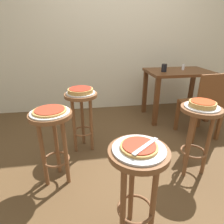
# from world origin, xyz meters

# --- Properties ---
(ground_plane) EXTENTS (6.00, 6.00, 0.00)m
(ground_plane) POSITION_xyz_m (0.00, 0.00, 0.00)
(ground_plane) COLOR brown
(back_wall) EXTENTS (6.00, 0.10, 3.00)m
(back_wall) POSITION_xyz_m (0.00, 1.65, 1.50)
(back_wall) COLOR beige
(back_wall) RESTS_ON ground_plane
(stool_foreground) EXTENTS (0.35, 0.35, 0.67)m
(stool_foreground) POSITION_xyz_m (-0.33, -0.78, 0.49)
(stool_foreground) COLOR brown
(stool_foreground) RESTS_ON ground_plane
(serving_plate_foreground) EXTENTS (0.30, 0.30, 0.01)m
(serving_plate_foreground) POSITION_xyz_m (-0.33, -0.78, 0.68)
(serving_plate_foreground) COLOR silver
(serving_plate_foreground) RESTS_ON stool_foreground
(pizza_foreground) EXTENTS (0.21, 0.21, 0.02)m
(pizza_foreground) POSITION_xyz_m (-0.33, -0.78, 0.70)
(pizza_foreground) COLOR tan
(pizza_foreground) RESTS_ON serving_plate_foreground
(stool_middle) EXTENTS (0.35, 0.35, 0.67)m
(stool_middle) POSITION_xyz_m (0.39, -0.24, 0.49)
(stool_middle) COLOR brown
(stool_middle) RESTS_ON ground_plane
(serving_plate_middle) EXTENTS (0.29, 0.29, 0.01)m
(serving_plate_middle) POSITION_xyz_m (0.39, -0.24, 0.68)
(serving_plate_middle) COLOR silver
(serving_plate_middle) RESTS_ON stool_middle
(pizza_middle) EXTENTS (0.22, 0.22, 0.05)m
(pizza_middle) POSITION_xyz_m (0.39, -0.24, 0.71)
(pizza_middle) COLOR tan
(pizza_middle) RESTS_ON serving_plate_middle
(stool_leftside) EXTENTS (0.35, 0.35, 0.67)m
(stool_leftside) POSITION_xyz_m (-0.89, -0.16, 0.49)
(stool_leftside) COLOR brown
(stool_leftside) RESTS_ON ground_plane
(serving_plate_leftside) EXTENTS (0.32, 0.32, 0.01)m
(serving_plate_leftside) POSITION_xyz_m (-0.89, -0.16, 0.68)
(serving_plate_leftside) COLOR white
(serving_plate_leftside) RESTS_ON stool_leftside
(pizza_leftside) EXTENTS (0.27, 0.27, 0.02)m
(pizza_leftside) POSITION_xyz_m (-0.89, -0.16, 0.70)
(pizza_leftside) COLOR tan
(pizza_leftside) RESTS_ON serving_plate_leftside
(stool_rear) EXTENTS (0.35, 0.35, 0.67)m
(stool_rear) POSITION_xyz_m (-0.64, 0.33, 0.49)
(stool_rear) COLOR brown
(stool_rear) RESTS_ON ground_plane
(serving_plate_rear) EXTENTS (0.31, 0.31, 0.01)m
(serving_plate_rear) POSITION_xyz_m (-0.64, 0.33, 0.68)
(serving_plate_rear) COLOR silver
(serving_plate_rear) RESTS_ON stool_rear
(pizza_rear) EXTENTS (0.26, 0.26, 0.05)m
(pizza_rear) POSITION_xyz_m (-0.64, 0.33, 0.71)
(pizza_rear) COLOR tan
(pizza_rear) RESTS_ON serving_plate_rear
(dining_table) EXTENTS (0.93, 0.61, 0.74)m
(dining_table) POSITION_xyz_m (0.81, 1.02, 0.61)
(dining_table) COLOR #5B3319
(dining_table) RESTS_ON ground_plane
(cup_near_edge) EXTENTS (0.07, 0.07, 0.11)m
(cup_near_edge) POSITION_xyz_m (0.55, 0.96, 0.80)
(cup_near_edge) COLOR black
(cup_near_edge) RESTS_ON dining_table
(condiment_shaker) EXTENTS (0.04, 0.04, 0.08)m
(condiment_shaker) POSITION_xyz_m (0.90, 1.06, 0.79)
(condiment_shaker) COLOR white
(condiment_shaker) RESTS_ON dining_table
(wooden_chair) EXTENTS (0.43, 0.43, 0.85)m
(wooden_chair) POSITION_xyz_m (0.84, 0.35, 0.47)
(wooden_chair) COLOR brown
(wooden_chair) RESTS_ON ground_plane
(pizza_server_knife) EXTENTS (0.19, 0.15, 0.01)m
(pizza_server_knife) POSITION_xyz_m (-0.30, -0.80, 0.71)
(pizza_server_knife) COLOR silver
(pizza_server_knife) RESTS_ON pizza_foreground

